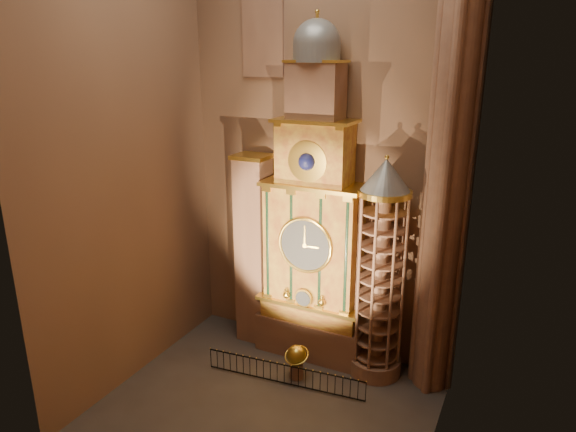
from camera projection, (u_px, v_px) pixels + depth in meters
The scene contains 11 objects.
floor at pixel (267, 407), 22.76m from camera, with size 14.00×14.00×0.00m, color #383330.
wall_back at pixel (323, 140), 24.62m from camera, with size 22.00×22.00×0.00m, color #8F684D.
wall_left at pixel (123, 149), 22.43m from camera, with size 22.00×22.00×0.00m, color #8F684D.
wall_right at pixel (453, 182), 16.54m from camera, with size 22.00×22.00×0.00m, color #8F684D.
astronomical_clock at pixel (314, 232), 25.02m from camera, with size 5.60×2.41×16.70m.
portrait_tower at pixel (254, 250), 26.92m from camera, with size 1.80×1.60×10.20m.
stair_turret at pixel (380, 273), 23.75m from camera, with size 2.50×2.50×10.80m.
gothic_pier at pixel (451, 154), 21.20m from camera, with size 2.04×2.04×22.00m.
stained_glass_window at pixel (263, 20), 24.26m from camera, with size 2.20×0.14×5.20m.
celestial_globe at pixel (297, 359), 24.52m from camera, with size 1.33×1.27×1.72m.
iron_railing at pixel (284, 374), 24.12m from camera, with size 7.74×0.84×1.03m.
Camera 1 is at (9.30, -16.83, 14.87)m, focal length 32.00 mm.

